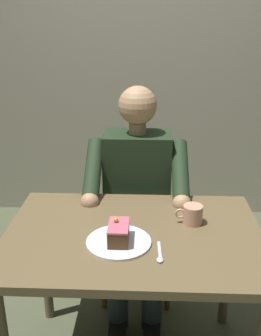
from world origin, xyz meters
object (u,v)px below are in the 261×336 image
chair (137,208)px  coffee_cup (192,214)px  dessert_spoon (160,255)px  dining_table (133,251)px  cake_slice (119,233)px  seated_person (137,199)px

chair → coffee_cup: chair is taller
coffee_cup → dessert_spoon: coffee_cup is taller
chair → dessert_spoon: size_ratio=6.41×
dining_table → coffee_cup: coffee_cup is taller
cake_slice → coffee_cup: (-0.31, -0.17, -0.00)m
seated_person → dessert_spoon: 0.66m
chair → cake_slice: chair is taller
seated_person → coffee_cup: bearing=122.8°
dining_table → dessert_spoon: 0.22m
dining_table → coffee_cup: 0.30m
chair → dessert_spoon: bearing=97.3°
dessert_spoon → dining_table: bearing=-57.8°
chair → cake_slice: (0.06, 0.74, 0.27)m
seated_person → coffee_cup: 0.48m
chair → seated_person: size_ratio=0.74×
dining_table → dessert_spoon: size_ratio=7.55×
chair → cake_slice: 0.79m
chair → dining_table: bearing=90.0°
chair → cake_slice: bearing=85.7°
dining_table → coffee_cup: (-0.25, -0.09, 0.13)m
cake_slice → dessert_spoon: cake_slice is taller
cake_slice → seated_person: bearing=-95.7°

